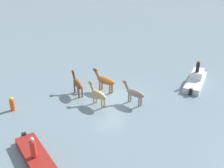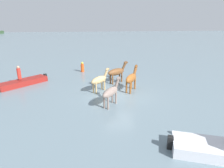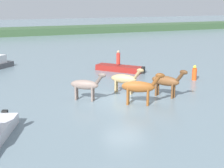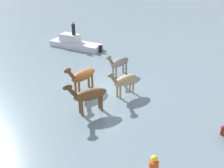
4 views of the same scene
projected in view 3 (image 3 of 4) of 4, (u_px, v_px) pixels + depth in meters
The scene contains 9 objects.
ground_plane at pixel (123, 100), 20.46m from camera, with size 187.44×187.44×0.00m, color slate.
distant_shoreline at pixel (24, 35), 59.12m from camera, with size 168.69×6.00×2.40m, color #345131.
horse_chestnut_trailing at pixel (140, 87), 19.35m from camera, with size 2.30×1.66×1.94m.
horse_pinto_flank at pixel (86, 85), 20.23m from camera, with size 2.00×1.67×1.76m.
horse_gray_outer at pixel (125, 79), 21.75m from camera, with size 1.84×1.82×1.74m.
horse_rear_stallion at pixel (167, 81), 20.93m from camera, with size 1.60×2.22×1.87m.
boat_tender_starboard at pixel (120, 69), 28.83m from camera, with size 3.61×3.91×0.72m.
person_boatman_standing at pixel (118, 58), 28.80m from camera, with size 0.32×0.32×1.19m.
buoy_channel_marker at pixel (194, 73), 25.53m from camera, with size 0.36×0.36×1.14m.
Camera 3 is at (-8.05, -17.89, 5.94)m, focal length 53.71 mm.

